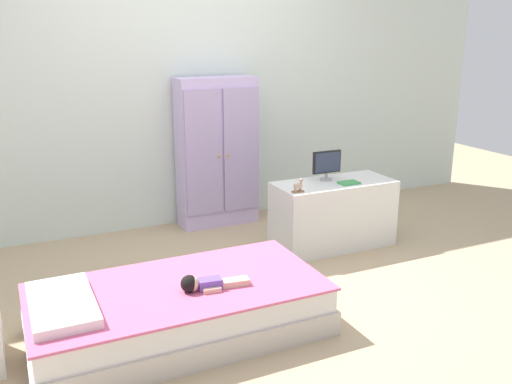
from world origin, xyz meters
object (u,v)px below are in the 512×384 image
object	(u,v)px
tv_stand	(333,214)
book_green	(349,183)
doll	(202,284)
rocking_horse_toy	(299,186)
bed	(179,310)
wardrobe	(217,152)
tv_monitor	(327,163)

from	to	relation	value
tv_stand	book_green	world-z (taller)	book_green
doll	rocking_horse_toy	size ratio (longest dim) A/B	3.65
doll	book_green	distance (m)	1.72
doll	book_green	xyz separation A→B (m)	(1.51, 0.80, 0.21)
bed	tv_stand	distance (m)	1.74
bed	rocking_horse_toy	distance (m)	1.39
wardrobe	book_green	bearing A→B (deg)	-54.98
book_green	doll	bearing A→B (deg)	-152.09
tv_monitor	bed	bearing A→B (deg)	-150.24
bed	book_green	xyz separation A→B (m)	(1.62, 0.70, 0.40)
bed	tv_monitor	size ratio (longest dim) A/B	6.68
tv_monitor	book_green	bearing A→B (deg)	-59.13
bed	doll	xyz separation A→B (m)	(0.11, -0.10, 0.19)
doll	tv_stand	size ratio (longest dim) A/B	0.41
rocking_horse_toy	doll	bearing A→B (deg)	-143.90
tv_stand	wardrobe	bearing A→B (deg)	124.82
rocking_horse_toy	bed	bearing A→B (deg)	-150.27
bed	tv_stand	bearing A→B (deg)	27.20
doll	tv_monitor	size ratio (longest dim) A/B	1.58
tv_monitor	book_green	world-z (taller)	tv_monitor
tv_monitor	book_green	xyz separation A→B (m)	(0.10, -0.17, -0.13)
doll	book_green	bearing A→B (deg)	27.91
bed	tv_stand	world-z (taller)	tv_stand
wardrobe	tv_stand	xyz separation A→B (m)	(0.64, -0.92, -0.39)
bed	book_green	size ratio (longest dim) A/B	10.55
bed	wardrobe	bearing A→B (deg)	62.02
tv_monitor	rocking_horse_toy	xyz separation A→B (m)	(-0.37, -0.21, -0.09)
bed	wardrobe	world-z (taller)	wardrobe
bed	rocking_horse_toy	size ratio (longest dim) A/B	15.38
rocking_horse_toy	tv_monitor	bearing A→B (deg)	29.86
book_green	wardrobe	bearing A→B (deg)	125.02
rocking_horse_toy	book_green	world-z (taller)	rocking_horse_toy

